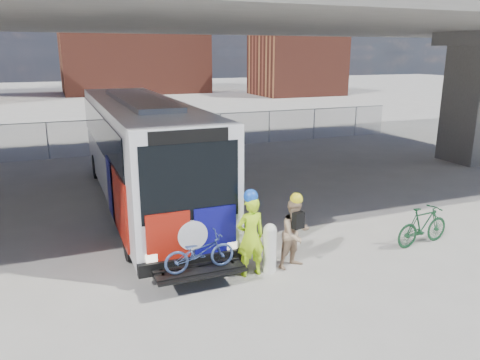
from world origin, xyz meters
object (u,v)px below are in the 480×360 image
cyclist_tan (295,233)px  bike_parked (423,226)px  cyclist_hivis (251,234)px  bollard (270,246)px  bus (141,144)px

cyclist_tan → bike_parked: (3.88, -0.09, -0.35)m
cyclist_hivis → bollard: bearing=177.2°
bus → bollard: size_ratio=10.62×
bus → cyclist_hivis: 6.56m
bus → bike_parked: bus is taller
bollard → cyclist_tan: 0.72m
cyclist_tan → cyclist_hivis: bearing=164.9°
bus → bike_parked: bearing=-45.3°
bus → cyclist_tan: bearing=-68.5°
cyclist_hivis → cyclist_tan: size_ratio=1.12×
bus → bollard: (1.81, -6.33, -1.46)m
bus → bollard: bus is taller
bollard → cyclist_tan: bearing=-0.3°
cyclist_hivis → bus: bearing=-81.1°
bus → cyclist_tan: (2.50, -6.34, -1.22)m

